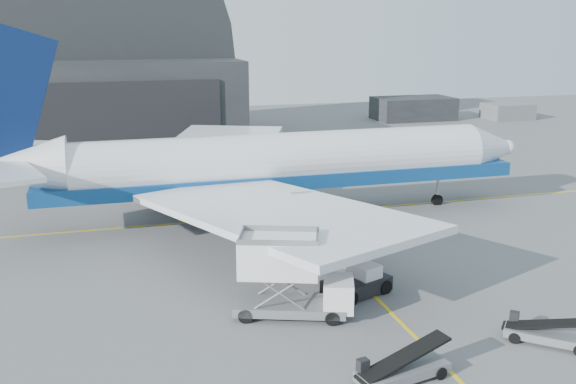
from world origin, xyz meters
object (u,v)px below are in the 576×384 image
object	(u,v)px
catering_truck	(289,277)
pushback_tug	(358,283)
belt_loader_b	(547,334)
airliner	(263,165)
belt_loader_a	(402,370)

from	to	relation	value
catering_truck	pushback_tug	bearing A→B (deg)	39.40
catering_truck	belt_loader_b	world-z (taller)	catering_truck
airliner	belt_loader_b	world-z (taller)	airliner
belt_loader_b	airliner	bearing A→B (deg)	150.42
airliner	catering_truck	world-z (taller)	airliner
pushback_tug	belt_loader_a	bearing A→B (deg)	-122.08
catering_truck	pushback_tug	world-z (taller)	catering_truck
airliner	belt_loader_a	world-z (taller)	airliner
pushback_tug	belt_loader_b	world-z (taller)	pushback_tug
belt_loader_a	belt_loader_b	world-z (taller)	belt_loader_a
catering_truck	belt_loader_b	bearing A→B (deg)	-10.39
catering_truck	belt_loader_a	distance (m)	9.23
airliner	catering_truck	xyz separation A→B (m)	(-3.12, -19.36, -2.51)
pushback_tug	catering_truck	bearing A→B (deg)	178.28
pushback_tug	belt_loader_a	size ratio (longest dim) A/B	0.93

